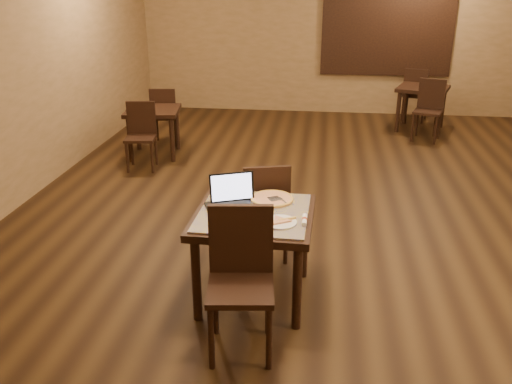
# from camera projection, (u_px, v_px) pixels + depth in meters

# --- Properties ---
(ground) EXTENTS (10.00, 10.00, 0.00)m
(ground) POSITION_uv_depth(u_px,v_px,m) (372.00, 223.00, 5.81)
(ground) COLOR black
(ground) RESTS_ON ground
(wall_back) EXTENTS (8.00, 0.02, 3.00)m
(wall_back) POSITION_uv_depth(u_px,v_px,m) (359.00, 32.00, 9.85)
(wall_back) COLOR #94724B
(wall_back) RESTS_ON ground
(mural) EXTENTS (2.34, 0.05, 1.64)m
(mural) POSITION_uv_depth(u_px,v_px,m) (387.00, 29.00, 9.73)
(mural) COLOR #295A99
(mural) RESTS_ON wall_back
(tiled_table) EXTENTS (0.94, 0.94, 0.76)m
(tiled_table) POSITION_uv_depth(u_px,v_px,m) (254.00, 224.00, 4.25)
(tiled_table) COLOR black
(tiled_table) RESTS_ON ground
(chair_main_near) EXTENTS (0.50, 0.50, 1.03)m
(chair_main_near) POSITION_uv_depth(u_px,v_px,m) (241.00, 272.00, 3.72)
(chair_main_near) COLOR black
(chair_main_near) RESTS_ON ground
(chair_main_far) EXTENTS (0.51, 0.51, 0.96)m
(chair_main_far) POSITION_uv_depth(u_px,v_px,m) (265.00, 207.00, 4.86)
(chair_main_far) COLOR black
(chair_main_far) RESTS_ON ground
(laptop) EXTENTS (0.43, 0.40, 0.25)m
(laptop) POSITION_uv_depth(u_px,v_px,m) (231.00, 198.00, 4.31)
(laptop) COLOR black
(laptop) RESTS_ON tiled_table
(plate) EXTENTS (0.25, 0.25, 0.01)m
(plate) POSITION_uv_depth(u_px,v_px,m) (280.00, 222.00, 4.02)
(plate) COLOR white
(plate) RESTS_ON tiled_table
(pizza_slice) EXTENTS (0.24, 0.24, 0.02)m
(pizza_slice) POSITION_uv_depth(u_px,v_px,m) (280.00, 220.00, 4.01)
(pizza_slice) COLOR beige
(pizza_slice) RESTS_ON plate
(pizza_pan) EXTENTS (0.36, 0.36, 0.01)m
(pizza_pan) POSITION_uv_depth(u_px,v_px,m) (272.00, 200.00, 4.42)
(pizza_pan) COLOR silver
(pizza_pan) RESTS_ON tiled_table
(pizza_whole) EXTENTS (0.35, 0.35, 0.02)m
(pizza_whole) POSITION_uv_depth(u_px,v_px,m) (272.00, 199.00, 4.41)
(pizza_whole) COLOR beige
(pizza_whole) RESTS_ON pizza_pan
(spatula) EXTENTS (0.19, 0.24, 0.01)m
(spatula) POSITION_uv_depth(u_px,v_px,m) (274.00, 199.00, 4.39)
(spatula) COLOR silver
(spatula) RESTS_ON pizza_whole
(napkin_roll) EXTENTS (0.04, 0.17, 0.04)m
(napkin_roll) POSITION_uv_depth(u_px,v_px,m) (305.00, 220.00, 4.03)
(napkin_roll) COLOR white
(napkin_roll) RESTS_ON tiled_table
(other_table_a) EXTENTS (0.99, 0.99, 0.73)m
(other_table_a) POSITION_uv_depth(u_px,v_px,m) (423.00, 94.00, 9.05)
(other_table_a) COLOR black
(other_table_a) RESTS_ON ground
(other_table_a_chair_near) EXTENTS (0.52, 0.52, 0.95)m
(other_table_a_chair_near) POSITION_uv_depth(u_px,v_px,m) (429.00, 106.00, 8.56)
(other_table_a_chair_near) COLOR black
(other_table_a_chair_near) RESTS_ON ground
(other_table_a_chair_far) EXTENTS (0.52, 0.52, 0.95)m
(other_table_a_chair_far) POSITION_uv_depth(u_px,v_px,m) (415.00, 92.00, 9.60)
(other_table_a_chair_far) COLOR black
(other_table_a_chair_far) RESTS_ON ground
(other_table_b) EXTENTS (0.83, 0.83, 0.69)m
(other_table_b) POSITION_uv_depth(u_px,v_px,m) (153.00, 117.00, 7.76)
(other_table_b) COLOR black
(other_table_b) RESTS_ON ground
(other_table_b_chair_near) EXTENTS (0.44, 0.44, 0.89)m
(other_table_b_chair_near) POSITION_uv_depth(u_px,v_px,m) (141.00, 131.00, 7.31)
(other_table_b_chair_near) COLOR black
(other_table_b_chair_near) RESTS_ON ground
(other_table_b_chair_far) EXTENTS (0.44, 0.44, 0.89)m
(other_table_b_chair_far) POSITION_uv_depth(u_px,v_px,m) (164.00, 113.00, 8.26)
(other_table_b_chair_far) COLOR black
(other_table_b_chair_far) RESTS_ON ground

